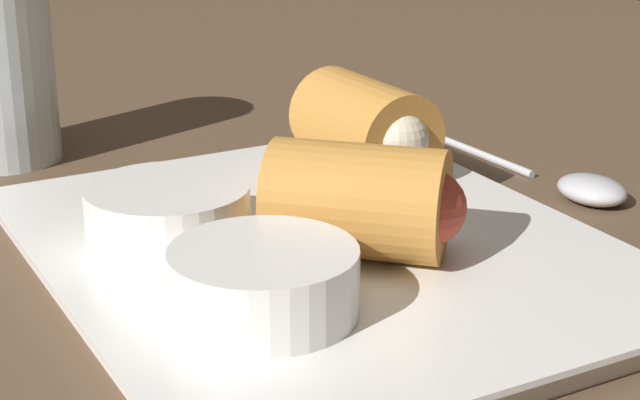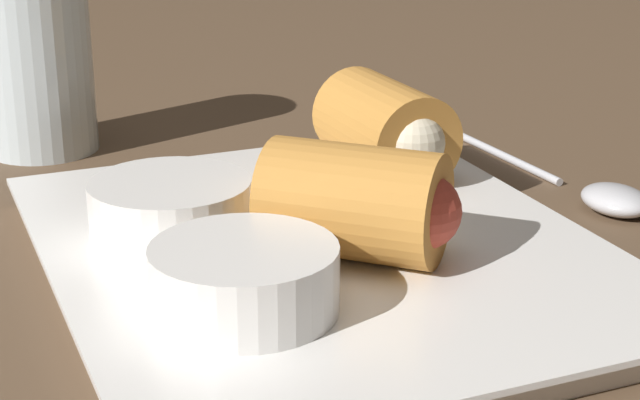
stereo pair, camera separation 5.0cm
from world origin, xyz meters
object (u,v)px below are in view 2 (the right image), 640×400
object	(u,v)px
serving_plate	(320,256)
dipping_bowl_far	(244,276)
drinking_glass	(36,58)
dipping_bowl_near	(171,207)
spoon	(602,195)

from	to	relation	value
serving_plate	dipping_bowl_far	xyz separation A→B (cm)	(-5.79, 5.77, 2.31)
serving_plate	drinking_glass	world-z (taller)	drinking_glass
dipping_bowl_near	drinking_glass	distance (cm)	22.14
spoon	drinking_glass	size ratio (longest dim) A/B	1.47
dipping_bowl_near	dipping_bowl_far	xyz separation A→B (cm)	(-9.08, -0.65, 0.00)
spoon	dipping_bowl_far	bearing A→B (deg)	108.36
serving_plate	spoon	xyz separation A→B (cm)	(2.12, -18.06, -0.06)
dipping_bowl_near	spoon	world-z (taller)	dipping_bowl_near
spoon	serving_plate	bearing A→B (deg)	96.70
dipping_bowl_near	dipping_bowl_far	size ratio (longest dim) A/B	1.00
serving_plate	dipping_bowl_far	size ratio (longest dim) A/B	3.93
serving_plate	drinking_glass	xyz separation A→B (cm)	(25.04, 9.20, 5.36)
spoon	drinking_glass	distance (cm)	36.03
dipping_bowl_far	spoon	bearing A→B (deg)	-71.64
dipping_bowl_far	spoon	xyz separation A→B (cm)	(7.91, -23.83, -2.37)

